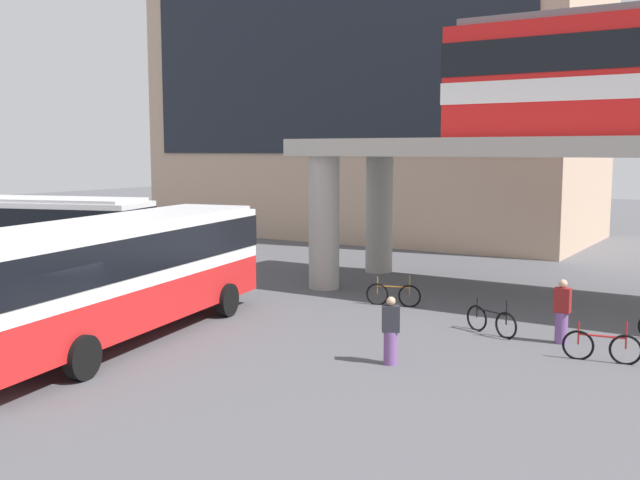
% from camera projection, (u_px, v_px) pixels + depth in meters
% --- Properties ---
extents(ground_plane, '(120.00, 120.00, 0.00)m').
position_uv_depth(ground_plane, '(291.00, 300.00, 24.52)').
color(ground_plane, '#515156').
extents(station_building, '(25.16, 11.41, 17.83)m').
position_uv_depth(station_building, '(372.00, 83.00, 43.18)').
color(station_building, tan).
rests_on(station_building, ground_plane).
extents(bus_main, '(4.60, 11.32, 3.22)m').
position_uv_depth(bus_main, '(119.00, 266.00, 19.04)').
color(bus_main, red).
rests_on(bus_main, ground_plane).
extents(bus_secondary, '(11.30, 5.69, 3.22)m').
position_uv_depth(bus_secondary, '(10.00, 229.00, 27.78)').
color(bus_secondary, '#1E4CB2').
rests_on(bus_secondary, ground_plane).
extents(bicycle_black, '(1.67, 0.77, 1.04)m').
position_uv_depth(bicycle_black, '(491.00, 321.00, 19.91)').
color(bicycle_black, black).
rests_on(bicycle_black, ground_plane).
extents(bicycle_red, '(1.78, 0.33, 1.04)m').
position_uv_depth(bicycle_red, '(602.00, 347.00, 17.30)').
color(bicycle_red, black).
rests_on(bicycle_red, ground_plane).
extents(bicycle_brown, '(1.74, 0.53, 1.04)m').
position_uv_depth(bicycle_brown, '(393.00, 295.00, 23.55)').
color(bicycle_brown, black).
rests_on(bicycle_brown, ground_plane).
extents(pedestrian_at_kerb, '(0.48, 0.43, 1.61)m').
position_uv_depth(pedestrian_at_kerb, '(391.00, 333.00, 17.05)').
color(pedestrian_at_kerb, '#724C8C').
rests_on(pedestrian_at_kerb, ground_plane).
extents(pedestrian_near_building, '(0.40, 0.32, 1.68)m').
position_uv_depth(pedestrian_near_building, '(562.00, 313.00, 18.91)').
color(pedestrian_near_building, '#724C8C').
rests_on(pedestrian_near_building, ground_plane).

